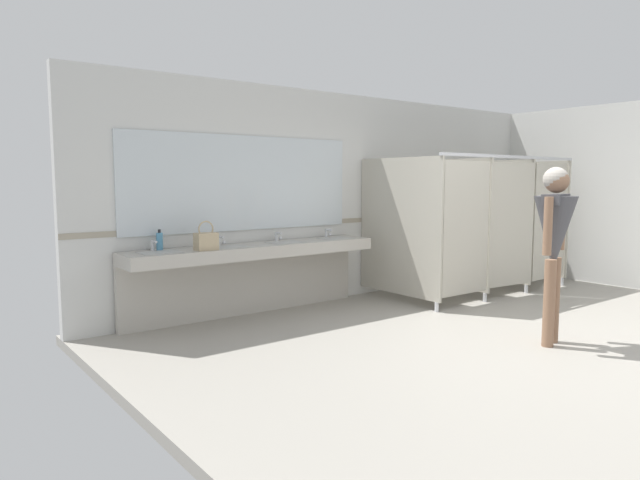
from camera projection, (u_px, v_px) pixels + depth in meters
The scene contains 9 objects.
ground_plane at pixel (544, 345), 5.67m from camera, with size 7.70×6.35×0.10m, color #9E998E.
wall_back at pixel (353, 197), 7.83m from camera, with size 7.70×0.12×2.75m, color silver.
wall_back_tile_band at pixel (356, 220), 7.82m from camera, with size 7.70×0.01×0.06m, color #9E937F.
vanity_counter at pixel (253, 263), 6.63m from camera, with size 3.12×0.53×0.97m.
mirror_panel at pixel (244, 183), 6.68m from camera, with size 3.02×0.02×1.11m, color silver.
bathroom_stalls at pixel (481, 222), 8.00m from camera, with size 2.93×1.46×1.93m.
person_standing at pixel (554, 232), 5.42m from camera, with size 0.58×0.50×1.73m.
handbag at pixel (206, 241), 6.00m from camera, with size 0.23×0.15×0.31m.
soap_dispenser at pixel (160, 241), 5.99m from camera, with size 0.07×0.07×0.22m.
Camera 1 is at (-5.15, -3.02, 1.60)m, focal length 31.68 mm.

